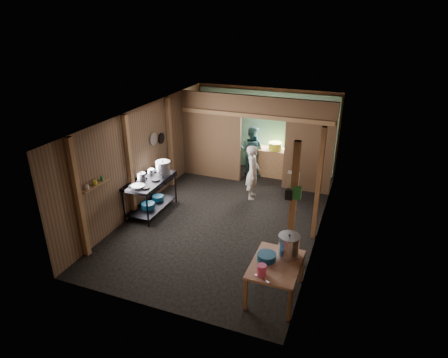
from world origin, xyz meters
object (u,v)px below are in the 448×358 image
at_px(prep_table, 275,279).
at_px(cook, 253,172).
at_px(stock_pot, 289,247).
at_px(stove_pot_large, 163,168).
at_px(pink_bucket, 262,270).
at_px(yellow_tub, 275,146).
at_px(gas_range, 151,196).

height_order(prep_table, cook, cook).
bearing_deg(stock_pot, stove_pot_large, 150.66).
bearing_deg(pink_bucket, cook, 109.08).
bearing_deg(yellow_tub, pink_bucket, -78.02).
xyz_separation_m(gas_range, stove_pot_large, (0.17, 0.41, 0.62)).
relative_size(prep_table, cook, 0.77).
distance_m(stove_pot_large, cook, 2.39).
xyz_separation_m(stove_pot_large, cook, (1.99, 1.29, -0.32)).
xyz_separation_m(gas_range, yellow_tub, (2.33, 3.42, 0.51)).
relative_size(stove_pot_large, pink_bucket, 1.94).
distance_m(stove_pot_large, yellow_tub, 3.71).
relative_size(stove_pot_large, yellow_tub, 0.93).
height_order(stock_pot, cook, cook).
relative_size(stove_pot_large, cook, 0.25).
xyz_separation_m(gas_range, prep_table, (3.71, -1.95, -0.11)).
bearing_deg(prep_table, yellow_tub, 104.38).
xyz_separation_m(pink_bucket, yellow_tub, (-1.22, 5.76, 0.18)).
distance_m(stock_pot, yellow_tub, 5.31).
bearing_deg(stock_pot, pink_bucket, -114.06).
xyz_separation_m(stove_pot_large, stock_pot, (3.69, -2.07, -0.18)).
distance_m(gas_range, yellow_tub, 4.17).
bearing_deg(prep_table, stove_pot_large, 146.35).
distance_m(gas_range, pink_bucket, 4.27).
height_order(stove_pot_large, stock_pot, stove_pot_large).
bearing_deg(prep_table, gas_range, 152.33).
bearing_deg(stock_pot, prep_table, -117.78).
bearing_deg(prep_table, cook, 113.03).
height_order(gas_range, pink_bucket, gas_range).
relative_size(gas_range, cook, 1.02).
distance_m(prep_table, stock_pot, 0.64).
xyz_separation_m(gas_range, stock_pot, (3.86, -1.66, 0.44)).
bearing_deg(stove_pot_large, pink_bucket, -39.07).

